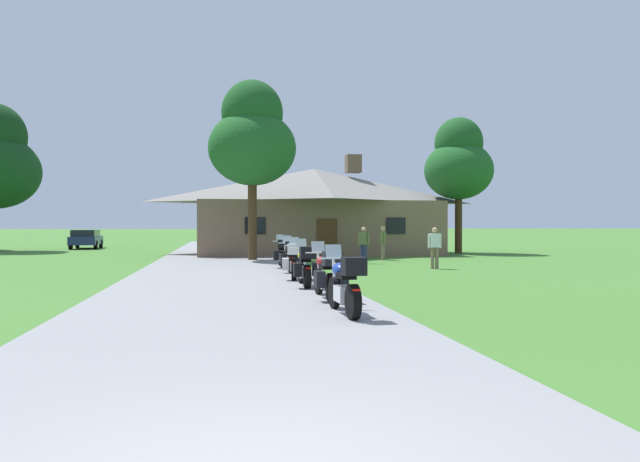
{
  "coord_description": "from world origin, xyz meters",
  "views": [
    {
      "loc": [
        -0.17,
        -3.71,
        1.75
      ],
      "look_at": [
        2.85,
        14.02,
        1.57
      ],
      "focal_mm": 32.78,
      "sensor_mm": 36.0,
      "label": 1
    }
  ],
  "objects_px": {
    "motorcycle_yellow_third_in_row": "(305,267)",
    "parked_navy_suv_far_left": "(86,238)",
    "tree_right_of_lodge": "(459,163)",
    "motorcycle_red_second_in_row": "(327,275)",
    "bystander_olive_shirt_beside_signpost": "(364,243)",
    "motorcycle_black_farthest_in_row": "(282,254)",
    "motorcycle_white_fifth_in_row": "(290,257)",
    "bystander_white_shirt_by_tree": "(435,246)",
    "motorcycle_silver_fourth_in_row": "(294,262)",
    "bystander_olive_shirt_near_lodge": "(383,241)",
    "motorcycle_blue_nearest_to_camera": "(345,285)",
    "tree_by_lodge_front": "(252,138)"
  },
  "relations": [
    {
      "from": "motorcycle_silver_fourth_in_row",
      "to": "bystander_olive_shirt_beside_signpost",
      "type": "relative_size",
      "value": 1.25
    },
    {
      "from": "motorcycle_yellow_third_in_row",
      "to": "parked_navy_suv_far_left",
      "type": "xyz_separation_m",
      "value": [
        -12.15,
        29.74,
        0.17
      ]
    },
    {
      "from": "tree_right_of_lodge",
      "to": "parked_navy_suv_far_left",
      "type": "xyz_separation_m",
      "value": [
        -24.37,
        11.48,
        -4.83
      ]
    },
    {
      "from": "bystander_olive_shirt_beside_signpost",
      "to": "parked_navy_suv_far_left",
      "type": "distance_m",
      "value": 25.6
    },
    {
      "from": "bystander_white_shirt_by_tree",
      "to": "tree_right_of_lodge",
      "type": "height_order",
      "value": "tree_right_of_lodge"
    },
    {
      "from": "motorcycle_blue_nearest_to_camera",
      "to": "bystander_olive_shirt_beside_signpost",
      "type": "distance_m",
      "value": 15.66
    },
    {
      "from": "motorcycle_yellow_third_in_row",
      "to": "bystander_olive_shirt_near_lodge",
      "type": "relative_size",
      "value": 1.24
    },
    {
      "from": "motorcycle_yellow_third_in_row",
      "to": "motorcycle_black_farthest_in_row",
      "type": "bearing_deg",
      "value": 90.2
    },
    {
      "from": "motorcycle_yellow_third_in_row",
      "to": "motorcycle_white_fifth_in_row",
      "type": "relative_size",
      "value": 1.0
    },
    {
      "from": "bystander_olive_shirt_near_lodge",
      "to": "bystander_olive_shirt_beside_signpost",
      "type": "xyz_separation_m",
      "value": [
        -1.58,
        -2.34,
        -0.02
      ]
    },
    {
      "from": "motorcycle_red_second_in_row",
      "to": "parked_navy_suv_far_left",
      "type": "height_order",
      "value": "parked_navy_suv_far_left"
    },
    {
      "from": "motorcycle_white_fifth_in_row",
      "to": "tree_right_of_lodge",
      "type": "relative_size",
      "value": 0.25
    },
    {
      "from": "motorcycle_black_farthest_in_row",
      "to": "parked_navy_suv_far_left",
      "type": "distance_m",
      "value": 25.4
    },
    {
      "from": "tree_right_of_lodge",
      "to": "parked_navy_suv_far_left",
      "type": "height_order",
      "value": "tree_right_of_lodge"
    },
    {
      "from": "motorcycle_white_fifth_in_row",
      "to": "motorcycle_silver_fourth_in_row",
      "type": "bearing_deg",
      "value": -92.97
    },
    {
      "from": "motorcycle_silver_fourth_in_row",
      "to": "motorcycle_white_fifth_in_row",
      "type": "bearing_deg",
      "value": 93.39
    },
    {
      "from": "motorcycle_yellow_third_in_row",
      "to": "motorcycle_black_farthest_in_row",
      "type": "xyz_separation_m",
      "value": [
        0.14,
        7.51,
        0.0
      ]
    },
    {
      "from": "motorcycle_blue_nearest_to_camera",
      "to": "motorcycle_red_second_in_row",
      "type": "height_order",
      "value": "same"
    },
    {
      "from": "motorcycle_white_fifth_in_row",
      "to": "tree_right_of_lodge",
      "type": "distance_m",
      "value": 18.56
    },
    {
      "from": "motorcycle_white_fifth_in_row",
      "to": "bystander_olive_shirt_near_lodge",
      "type": "distance_m",
      "value": 9.15
    },
    {
      "from": "motorcycle_silver_fourth_in_row",
      "to": "bystander_white_shirt_by_tree",
      "type": "relative_size",
      "value": 1.25
    },
    {
      "from": "bystander_olive_shirt_beside_signpost",
      "to": "tree_right_of_lodge",
      "type": "height_order",
      "value": "tree_right_of_lodge"
    },
    {
      "from": "motorcycle_black_farthest_in_row",
      "to": "motorcycle_white_fifth_in_row",
      "type": "bearing_deg",
      "value": -87.61
    },
    {
      "from": "motorcycle_white_fifth_in_row",
      "to": "bystander_olive_shirt_beside_signpost",
      "type": "relative_size",
      "value": 1.25
    },
    {
      "from": "tree_right_of_lodge",
      "to": "tree_by_lodge_front",
      "type": "bearing_deg",
      "value": -157.36
    },
    {
      "from": "motorcycle_white_fifth_in_row",
      "to": "parked_navy_suv_far_left",
      "type": "relative_size",
      "value": 0.44
    },
    {
      "from": "bystander_olive_shirt_beside_signpost",
      "to": "motorcycle_black_farthest_in_row",
      "type": "bearing_deg",
      "value": -107.2
    },
    {
      "from": "parked_navy_suv_far_left",
      "to": "motorcycle_black_farthest_in_row",
      "type": "bearing_deg",
      "value": -64.93
    },
    {
      "from": "motorcycle_silver_fourth_in_row",
      "to": "motorcycle_white_fifth_in_row",
      "type": "height_order",
      "value": "same"
    },
    {
      "from": "bystander_olive_shirt_beside_signpost",
      "to": "tree_right_of_lodge",
      "type": "bearing_deg",
      "value": 86.65
    },
    {
      "from": "bystander_olive_shirt_near_lodge",
      "to": "parked_navy_suv_far_left",
      "type": "xyz_separation_m",
      "value": [
        -17.87,
        17.41,
        -0.17
      ]
    },
    {
      "from": "motorcycle_red_second_in_row",
      "to": "bystander_olive_shirt_beside_signpost",
      "type": "height_order",
      "value": "bystander_olive_shirt_beside_signpost"
    },
    {
      "from": "motorcycle_white_fifth_in_row",
      "to": "motorcycle_yellow_third_in_row",
      "type": "bearing_deg",
      "value": -90.98
    },
    {
      "from": "motorcycle_black_farthest_in_row",
      "to": "bystander_white_shirt_by_tree",
      "type": "relative_size",
      "value": 1.25
    },
    {
      "from": "motorcycle_yellow_third_in_row",
      "to": "bystander_olive_shirt_beside_signpost",
      "type": "xyz_separation_m",
      "value": [
        4.14,
        9.99,
        0.32
      ]
    },
    {
      "from": "motorcycle_blue_nearest_to_camera",
      "to": "motorcycle_silver_fourth_in_row",
      "type": "xyz_separation_m",
      "value": [
        -0.05,
        7.4,
        -0.01
      ]
    },
    {
      "from": "motorcycle_red_second_in_row",
      "to": "tree_right_of_lodge",
      "type": "relative_size",
      "value": 0.25
    },
    {
      "from": "tree_right_of_lodge",
      "to": "motorcycle_white_fifth_in_row",
      "type": "bearing_deg",
      "value": -132.41
    },
    {
      "from": "motorcycle_yellow_third_in_row",
      "to": "motorcycle_black_farthest_in_row",
      "type": "relative_size",
      "value": 1.0
    },
    {
      "from": "bystander_white_shirt_by_tree",
      "to": "motorcycle_blue_nearest_to_camera",
      "type": "bearing_deg",
      "value": 68.38
    },
    {
      "from": "motorcycle_silver_fourth_in_row",
      "to": "bystander_olive_shirt_near_lodge",
      "type": "distance_m",
      "value": 11.58
    },
    {
      "from": "motorcycle_blue_nearest_to_camera",
      "to": "motorcycle_red_second_in_row",
      "type": "xyz_separation_m",
      "value": [
        0.08,
        2.35,
        -0.01
      ]
    },
    {
      "from": "tree_right_of_lodge",
      "to": "motorcycle_red_second_in_row",
      "type": "bearing_deg",
      "value": -119.95
    },
    {
      "from": "motorcycle_silver_fourth_in_row",
      "to": "parked_navy_suv_far_left",
      "type": "relative_size",
      "value": 0.44
    },
    {
      "from": "motorcycle_red_second_in_row",
      "to": "motorcycle_black_farthest_in_row",
      "type": "xyz_separation_m",
      "value": [
        0.03,
        10.28,
        0.0
      ]
    },
    {
      "from": "bystander_olive_shirt_near_lodge",
      "to": "tree_by_lodge_front",
      "type": "xyz_separation_m",
      "value": [
        -6.47,
        0.51,
        5.05
      ]
    },
    {
      "from": "motorcycle_white_fifth_in_row",
      "to": "parked_navy_suv_far_left",
      "type": "distance_m",
      "value": 27.58
    },
    {
      "from": "motorcycle_blue_nearest_to_camera",
      "to": "bystander_white_shirt_by_tree",
      "type": "distance_m",
      "value": 13.04
    },
    {
      "from": "bystander_white_shirt_by_tree",
      "to": "parked_navy_suv_far_left",
      "type": "height_order",
      "value": "bystander_white_shirt_by_tree"
    },
    {
      "from": "bystander_olive_shirt_near_lodge",
      "to": "tree_right_of_lodge",
      "type": "distance_m",
      "value": 9.96
    }
  ]
}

